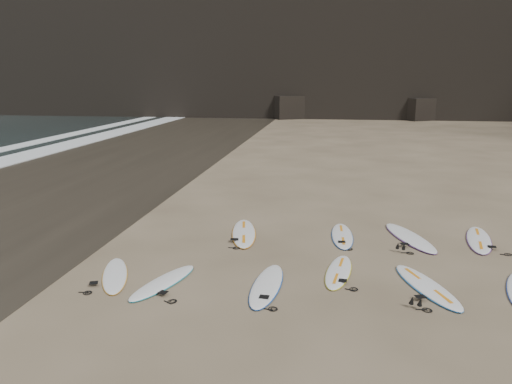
% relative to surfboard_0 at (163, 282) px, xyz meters
% --- Properties ---
extents(ground, '(240.00, 240.00, 0.00)m').
position_rel_surfboard_0_xyz_m(ground, '(4.56, 1.04, -0.04)').
color(ground, '#897559').
rests_on(ground, ground).
extents(wet_sand, '(12.00, 200.00, 0.01)m').
position_rel_surfboard_0_xyz_m(wet_sand, '(-8.44, 11.04, -0.04)').
color(wet_sand, '#383026').
rests_on(wet_sand, ground).
extents(surfboard_0, '(1.22, 2.31, 0.08)m').
position_rel_surfboard_0_xyz_m(surfboard_0, '(0.00, 0.00, 0.00)').
color(surfboard_0, white).
rests_on(surfboard_0, ground).
extents(surfboard_1, '(0.72, 2.49, 0.09)m').
position_rel_surfboard_0_xyz_m(surfboard_1, '(2.30, 0.18, 0.00)').
color(surfboard_1, white).
rests_on(surfboard_1, ground).
extents(surfboard_2, '(0.83, 2.27, 0.08)m').
position_rel_surfboard_0_xyz_m(surfboard_2, '(3.87, 1.22, -0.00)').
color(surfboard_2, white).
rests_on(surfboard_2, ground).
extents(surfboard_3, '(1.46, 2.61, 0.09)m').
position_rel_surfboard_0_xyz_m(surfboard_3, '(5.77, 0.64, 0.01)').
color(surfboard_3, white).
rests_on(surfboard_3, ground).
extents(surfboard_5, '(1.12, 2.82, 0.10)m').
position_rel_surfboard_0_xyz_m(surfboard_5, '(1.16, 3.80, 0.01)').
color(surfboard_5, white).
rests_on(surfboard_5, ground).
extents(surfboard_6, '(0.66, 2.44, 0.09)m').
position_rel_surfboard_0_xyz_m(surfboard_6, '(4.00, 3.97, 0.00)').
color(surfboard_6, white).
rests_on(surfboard_6, ground).
extents(surfboard_7, '(1.52, 2.86, 0.10)m').
position_rel_surfboard_0_xyz_m(surfboard_7, '(5.90, 4.08, 0.01)').
color(surfboard_7, white).
rests_on(surfboard_7, ground).
extents(surfboard_8, '(1.11, 2.66, 0.09)m').
position_rel_surfboard_0_xyz_m(surfboard_8, '(7.80, 4.18, 0.01)').
color(surfboard_8, white).
rests_on(surfboard_8, ground).
extents(surfboard_11, '(1.33, 2.27, 0.08)m').
position_rel_surfboard_0_xyz_m(surfboard_11, '(-1.24, 0.24, -0.00)').
color(surfboard_11, white).
rests_on(surfboard_11, ground).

